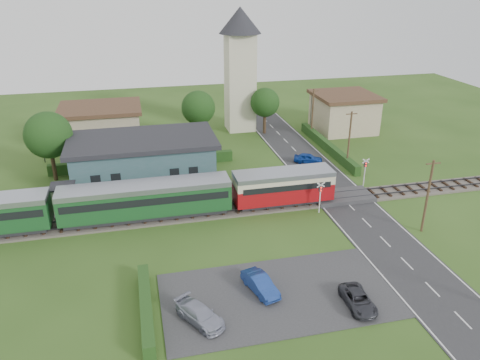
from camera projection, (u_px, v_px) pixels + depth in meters
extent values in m
plane|color=#2D4C19|center=(255.00, 217.00, 45.40)|extent=(120.00, 120.00, 0.00)
cube|color=#4C443D|center=(250.00, 207.00, 47.14)|extent=(76.00, 3.20, 0.20)
cube|color=#3F3F47|center=(252.00, 208.00, 46.37)|extent=(76.00, 0.08, 0.15)
cube|color=#3F3F47|center=(249.00, 201.00, 47.65)|extent=(76.00, 0.08, 0.15)
cube|color=#28282B|center=(351.00, 207.00, 47.47)|extent=(6.00, 70.00, 0.05)
cube|color=#333335|center=(278.00, 295.00, 34.38)|extent=(17.00, 9.00, 0.08)
cube|color=#333335|center=(342.00, 196.00, 49.17)|extent=(6.20, 3.40, 0.45)
cube|color=gray|center=(148.00, 203.00, 47.86)|extent=(30.00, 3.00, 0.45)
cube|color=beige|center=(64.00, 198.00, 45.62)|extent=(2.00, 2.00, 2.40)
cube|color=#232328|center=(62.00, 186.00, 45.10)|extent=(2.30, 2.30, 0.15)
cube|color=#33595C|center=(144.00, 162.00, 52.14)|extent=(15.00, 8.00, 4.80)
cube|color=#232328|center=(142.00, 140.00, 51.07)|extent=(16.00, 9.00, 0.50)
cube|color=#232328|center=(147.00, 187.00, 49.16)|extent=(1.20, 0.12, 2.20)
cube|color=black|center=(96.00, 180.00, 47.60)|extent=(1.00, 0.12, 1.20)
cube|color=black|center=(116.00, 179.00, 48.01)|extent=(1.00, 0.12, 1.20)
cube|color=black|center=(174.00, 174.00, 49.26)|extent=(1.00, 0.12, 1.20)
cube|color=black|center=(193.00, 172.00, 49.68)|extent=(1.00, 0.12, 1.20)
cube|color=#232328|center=(283.00, 200.00, 47.64)|extent=(9.00, 2.20, 0.50)
cube|color=maroon|center=(283.00, 191.00, 47.24)|extent=(10.00, 2.80, 1.80)
cube|color=beige|center=(283.00, 179.00, 46.74)|extent=(10.00, 2.82, 0.90)
cube|color=black|center=(283.00, 183.00, 46.88)|extent=(9.00, 2.88, 0.60)
cube|color=#9297A4|center=(284.00, 174.00, 46.47)|extent=(10.00, 2.90, 0.45)
cube|color=#232328|center=(147.00, 214.00, 44.82)|extent=(15.20, 2.20, 0.50)
cube|color=#184A21|center=(146.00, 200.00, 44.21)|extent=(16.00, 2.80, 2.60)
cube|color=black|center=(146.00, 196.00, 44.05)|extent=(15.40, 2.86, 0.70)
cube|color=#9297A4|center=(145.00, 186.00, 43.64)|extent=(16.00, 2.90, 0.50)
cube|color=beige|center=(240.00, 83.00, 68.55)|extent=(4.00, 4.00, 14.00)
cone|color=#232328|center=(240.00, 20.00, 64.99)|extent=(6.00, 6.00, 3.60)
cube|color=tan|center=(102.00, 128.00, 63.53)|extent=(10.00, 8.00, 5.00)
cube|color=#472D1E|center=(100.00, 108.00, 62.42)|extent=(10.80, 8.80, 0.50)
cube|color=tan|center=(344.00, 114.00, 69.92)|extent=(8.00, 8.00, 5.00)
cube|color=#472D1E|center=(345.00, 96.00, 68.81)|extent=(8.80, 8.80, 0.50)
cube|color=#193814|center=(146.00, 308.00, 32.18)|extent=(0.80, 9.00, 1.20)
cube|color=#193814|center=(328.00, 146.00, 62.36)|extent=(0.80, 18.00, 1.20)
cube|color=#193814|center=(144.00, 163.00, 56.86)|extent=(22.00, 0.80, 1.30)
cylinder|color=#332316|center=(53.00, 163.00, 52.87)|extent=(0.44, 0.44, 4.12)
sphere|color=#143311|center=(48.00, 135.00, 51.52)|extent=(5.20, 5.20, 5.20)
cylinder|color=#332316|center=(199.00, 130.00, 64.69)|extent=(0.44, 0.44, 3.85)
sphere|color=#143311|center=(198.00, 108.00, 63.43)|extent=(4.60, 4.60, 4.60)
cylinder|color=#332316|center=(265.00, 122.00, 68.61)|extent=(0.44, 0.44, 3.58)
sphere|color=#143311|center=(265.00, 102.00, 67.44)|extent=(4.20, 4.20, 4.20)
cylinder|color=#473321|center=(427.00, 197.00, 41.59)|extent=(0.22, 0.22, 7.00)
cube|color=#473321|center=(433.00, 163.00, 40.30)|extent=(1.40, 0.10, 0.10)
cylinder|color=#473321|center=(349.00, 140.00, 55.84)|extent=(0.22, 0.22, 7.00)
cube|color=#473321|center=(352.00, 114.00, 54.55)|extent=(1.40, 0.10, 0.10)
cylinder|color=#473321|center=(312.00, 113.00, 66.53)|extent=(0.22, 0.22, 7.00)
cube|color=#473321|center=(314.00, 91.00, 65.24)|extent=(1.40, 0.10, 0.10)
cylinder|color=silver|center=(320.00, 199.00, 45.77)|extent=(0.12, 0.12, 3.00)
cube|color=#232328|center=(321.00, 189.00, 45.32)|extent=(0.35, 0.18, 0.55)
sphere|color=#FF190C|center=(321.00, 188.00, 45.15)|extent=(0.14, 0.14, 0.14)
sphere|color=#FF190C|center=(321.00, 191.00, 45.27)|extent=(0.14, 0.14, 0.14)
cube|color=silver|center=(321.00, 185.00, 45.16)|extent=(0.84, 0.05, 0.55)
cube|color=silver|center=(321.00, 185.00, 45.16)|extent=(0.84, 0.05, 0.55)
cylinder|color=silver|center=(364.00, 174.00, 51.54)|extent=(0.12, 0.12, 3.00)
cube|color=#232328|center=(366.00, 164.00, 51.09)|extent=(0.35, 0.18, 0.55)
sphere|color=#FF190C|center=(366.00, 163.00, 50.93)|extent=(0.14, 0.14, 0.14)
sphere|color=#FF190C|center=(366.00, 166.00, 51.05)|extent=(0.14, 0.14, 0.14)
cube|color=silver|center=(366.00, 161.00, 50.93)|extent=(0.84, 0.05, 0.55)
cube|color=silver|center=(366.00, 161.00, 50.93)|extent=(0.84, 0.05, 0.55)
cylinder|color=#3F3F47|center=(42.00, 144.00, 57.62)|extent=(0.14, 0.14, 5.00)
sphere|color=orange|center=(38.00, 124.00, 56.61)|extent=(0.30, 0.30, 0.30)
cylinder|color=#3F3F47|center=(311.00, 110.00, 71.76)|extent=(0.14, 0.14, 5.00)
sphere|color=orange|center=(312.00, 94.00, 70.75)|extent=(0.30, 0.30, 0.30)
imported|color=#113AA2|center=(308.00, 158.00, 58.20)|extent=(3.77, 2.74, 1.19)
imported|color=navy|center=(260.00, 284.00, 34.51)|extent=(2.31, 3.99, 1.24)
imported|color=#9C9FB3|center=(200.00, 314.00, 31.49)|extent=(3.50, 4.27, 1.16)
imported|color=#313239|center=(358.00, 300.00, 33.00)|extent=(1.86, 3.82, 1.04)
imported|color=gray|center=(230.00, 187.00, 49.10)|extent=(0.63, 0.49, 1.51)
imported|color=gray|center=(64.00, 204.00, 45.28)|extent=(0.79, 0.93, 1.67)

